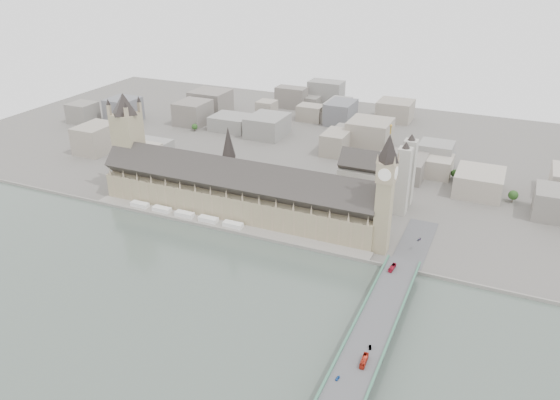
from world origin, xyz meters
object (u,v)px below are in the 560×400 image
at_px(victoria_tower, 128,138).
at_px(car_approach, 419,240).
at_px(red_bus_south, 364,361).
at_px(westminster_abbey, 377,179).
at_px(westminster_bridge, 379,320).
at_px(elizabeth_tower, 386,186).
at_px(car_blue, 338,378).
at_px(palace_of_westminster, 237,192).
at_px(red_bus_north, 392,268).
at_px(car_silver, 370,347).

distance_m(victoria_tower, car_approach, 291.94).
bearing_deg(red_bus_south, westminster_abbey, 100.54).
bearing_deg(westminster_bridge, elizabeth_tower, 104.11).
bearing_deg(car_approach, car_blue, -76.83).
bearing_deg(palace_of_westminster, red_bus_south, -43.38).
bearing_deg(elizabeth_tower, red_bus_north, -64.89).
bearing_deg(westminster_abbey, red_bus_south, -76.77).
height_order(westminster_bridge, car_silver, car_silver).
xyz_separation_m(victoria_tower, red_bus_south, (287.38, -162.56, -43.24)).
height_order(westminster_bridge, car_blue, car_blue).
height_order(westminster_bridge, red_bus_north, red_bus_north).
bearing_deg(westminster_bridge, car_approach, 87.60).
height_order(westminster_abbey, car_approach, westminster_abbey).
xyz_separation_m(victoria_tower, car_silver, (287.22, -148.78, -44.31)).
distance_m(westminster_abbey, car_silver, 224.89).
bearing_deg(victoria_tower, red_bus_south, -29.49).
relative_size(victoria_tower, car_silver, 25.35).
distance_m(elizabeth_tower, victoria_tower, 260.64).
distance_m(elizabeth_tower, red_bus_north, 64.14).
xyz_separation_m(palace_of_westminster, victoria_tower, (-122.00, 6.30, 32.50)).
bearing_deg(car_silver, victoria_tower, 136.43).
relative_size(car_silver, car_approach, 0.84).
bearing_deg(car_blue, red_bus_north, 97.95).
bearing_deg(car_silver, palace_of_westminster, 123.04).
bearing_deg(car_silver, car_blue, -122.83).
relative_size(red_bus_south, car_approach, 2.62).
xyz_separation_m(red_bus_south, car_blue, (-9.75, -18.29, -1.07)).
bearing_deg(elizabeth_tower, car_approach, 22.18).
xyz_separation_m(red_bus_north, car_blue, (-1.21, -122.65, -0.90)).
distance_m(elizabeth_tower, westminster_abbey, 96.91).
xyz_separation_m(westminster_abbey, car_silver, (54.30, -217.78, -14.18)).
xyz_separation_m(victoria_tower, car_blue, (277.63, -180.85, -44.31)).
distance_m(westminster_bridge, red_bus_north, 55.94).
distance_m(red_bus_north, car_approach, 52.72).
distance_m(car_blue, car_approach, 174.81).
distance_m(palace_of_westminster, westminster_bridge, 195.05).
bearing_deg(red_bus_south, car_blue, -120.75).
xyz_separation_m(car_silver, car_approach, (1.27, 142.39, 0.03)).
relative_size(palace_of_westminster, victoria_tower, 2.65).
bearing_deg(westminster_bridge, palace_of_westminster, 146.51).
height_order(car_blue, car_approach, car_approach).
bearing_deg(red_bus_north, car_approach, 85.40).
relative_size(car_blue, car_silver, 0.96).
relative_size(victoria_tower, red_bus_south, 8.11).
relative_size(elizabeth_tower, victoria_tower, 1.07).
bearing_deg(red_bus_south, victoria_tower, 147.81).
bearing_deg(red_bus_south, elizabeth_tower, 98.03).
relative_size(palace_of_westminster, car_approach, 56.29).
bearing_deg(car_blue, westminster_abbey, 108.66).
distance_m(red_bus_north, red_bus_south, 104.71).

